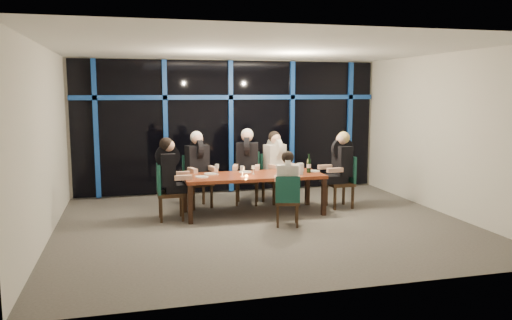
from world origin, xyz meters
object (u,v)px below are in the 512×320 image
(chair_end_left, at_px, (166,189))
(water_pitcher, at_px, (300,169))
(diner_far_left, at_px, (198,158))
(diner_end_right, at_px, (340,158))
(chair_far_right, at_px, (273,175))
(chair_far_left, at_px, (197,178))
(diner_far_mid, at_px, (247,155))
(chair_near_mid, at_px, (287,198))
(wine_bottle, at_px, (309,165))
(diner_end_left, at_px, (170,166))
(diner_near_mid, at_px, (287,177))
(dining_table, at_px, (253,178))
(chair_end_right, at_px, (344,179))
(diner_far_right, at_px, (276,156))
(chair_far_mid, at_px, (247,175))

(chair_end_left, height_order, water_pitcher, chair_end_left)
(diner_far_left, bearing_deg, diner_end_right, -30.40)
(chair_far_right, distance_m, water_pitcher, 1.17)
(chair_far_left, distance_m, chair_end_left, 1.14)
(chair_far_left, height_order, diner_far_mid, diner_far_mid)
(chair_far_right, xyz_separation_m, chair_end_left, (-2.28, -0.95, 0.00))
(chair_near_mid, bearing_deg, wine_bottle, -111.60)
(water_pitcher, bearing_deg, diner_end_right, 38.52)
(diner_end_left, bearing_deg, diner_near_mid, -114.84)
(chair_far_right, relative_size, diner_far_mid, 0.98)
(dining_table, relative_size, diner_far_left, 2.58)
(diner_end_right, bearing_deg, chair_end_right, 90.00)
(dining_table, distance_m, water_pitcher, 0.89)
(chair_end_right, bearing_deg, dining_table, -90.27)
(chair_near_mid, relative_size, diner_far_right, 0.90)
(diner_far_left, relative_size, diner_far_right, 1.02)
(diner_far_mid, xyz_separation_m, diner_far_right, (0.61, -0.01, -0.04))
(chair_far_left, bearing_deg, diner_end_left, -138.72)
(dining_table, bearing_deg, wine_bottle, -2.79)
(chair_far_right, distance_m, diner_end_left, 2.43)
(diner_far_right, xyz_separation_m, diner_near_mid, (-0.32, -1.77, -0.12))
(diner_far_right, bearing_deg, diner_far_left, 161.26)
(wine_bottle, relative_size, water_pitcher, 1.70)
(diner_end_left, distance_m, wine_bottle, 2.62)
(dining_table, distance_m, chair_far_left, 1.29)
(water_pitcher, bearing_deg, chair_near_mid, -101.01)
(chair_far_left, relative_size, diner_far_left, 1.03)
(diner_far_right, distance_m, diner_end_left, 2.39)
(chair_far_left, bearing_deg, diner_end_right, -31.92)
(chair_far_right, xyz_separation_m, diner_far_mid, (-0.58, -0.07, 0.44))
(chair_far_mid, distance_m, diner_far_mid, 0.43)
(chair_end_left, bearing_deg, chair_near_mid, -115.83)
(chair_end_right, distance_m, water_pitcher, 1.10)
(chair_far_right, bearing_deg, diner_end_left, -176.76)
(dining_table, bearing_deg, diner_far_mid, 84.75)
(chair_far_mid, bearing_deg, water_pitcher, -39.23)
(diner_near_mid, bearing_deg, chair_far_right, -83.22)
(chair_end_left, bearing_deg, diner_far_mid, -62.34)
(chair_far_mid, xyz_separation_m, diner_end_right, (1.69, -0.83, 0.39))
(dining_table, height_order, chair_near_mid, chair_near_mid)
(diner_far_left, bearing_deg, diner_far_right, -14.47)
(water_pitcher, bearing_deg, chair_far_left, 170.40)
(chair_far_mid, xyz_separation_m, water_pitcher, (0.75, -1.13, 0.27))
(diner_far_left, xyz_separation_m, water_pitcher, (1.78, -0.99, -0.13))
(chair_end_right, height_order, water_pitcher, chair_end_right)
(chair_end_left, bearing_deg, chair_far_left, -36.07)
(diner_end_left, bearing_deg, diner_far_right, -68.23)
(chair_far_mid, xyz_separation_m, diner_near_mid, (0.26, -1.86, 0.26))
(diner_end_right, height_order, wine_bottle, diner_end_right)
(chair_far_right, bearing_deg, diner_far_mid, 167.00)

